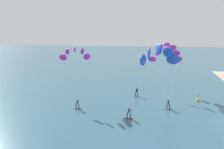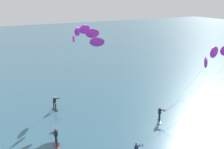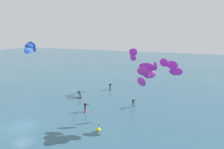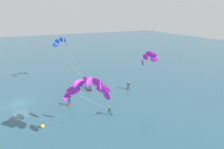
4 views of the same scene
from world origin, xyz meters
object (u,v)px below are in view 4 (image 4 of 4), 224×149
at_px(kitesurfer_mid_water, 148,59).
at_px(kitesurfer_downwind, 63,44).
at_px(marker_buoy, 42,126).
at_px(kitesurfer_far_out, 90,89).
at_px(kitesurfer_nearshore, 85,88).

bearing_deg(kitesurfer_mid_water, kitesurfer_downwind, -138.99).
bearing_deg(marker_buoy, kitesurfer_far_out, 38.13).
relative_size(kitesurfer_far_out, marker_buoy, 6.97).
distance_m(kitesurfer_mid_water, marker_buoy, 22.75).
bearing_deg(kitesurfer_far_out, kitesurfer_nearshore, 175.89).
height_order(kitesurfer_nearshore, kitesurfer_far_out, kitesurfer_far_out).
bearing_deg(marker_buoy, kitesurfer_mid_water, 97.12).
relative_size(kitesurfer_mid_water, kitesurfer_downwind, 0.84).
height_order(kitesurfer_mid_water, marker_buoy, kitesurfer_mid_water).
bearing_deg(kitesurfer_downwind, marker_buoy, -23.34).
bearing_deg(kitesurfer_far_out, kitesurfer_mid_water, 121.56).
bearing_deg(kitesurfer_mid_water, marker_buoy, -82.88).
height_order(kitesurfer_mid_water, kitesurfer_downwind, kitesurfer_downwind).
height_order(kitesurfer_nearshore, kitesurfer_mid_water, kitesurfer_mid_water).
bearing_deg(kitesurfer_mid_water, kitesurfer_far_out, -58.44).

